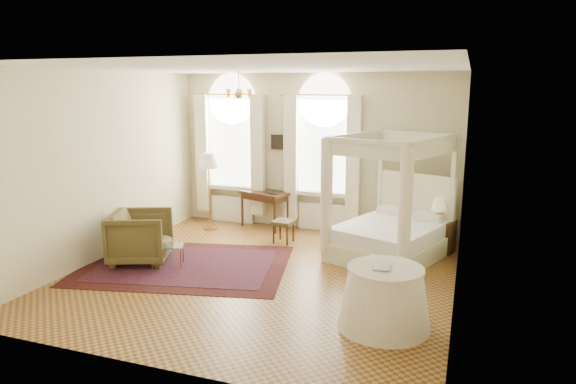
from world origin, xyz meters
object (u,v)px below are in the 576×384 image
Objects in this scene: nightstand at (442,236)px; armchair at (140,237)px; floor_lamp at (208,165)px; side_table at (385,298)px; coffee_table at (167,247)px; stool at (284,224)px; canopy_bed at (389,230)px; writing_desk at (265,197)px.

armchair is (-4.93, -2.34, 0.15)m from nightstand.
floor_lamp reaches higher than side_table.
armchair is at bearing 175.54° from coffee_table.
nightstand reaches higher than coffee_table.
nightstand is 1.35× the size of stool.
stool is (-2.09, 0.20, -0.13)m from canopy_bed.
stool is 0.45× the size of armchair.
side_table is (4.41, -1.08, -0.06)m from armchair.
coffee_table is 0.40× the size of floor_lamp.
side_table is at bearing -15.02° from coffee_table.
floor_lamp is at bearing -179.32° from nightstand.
stool is 0.68× the size of coffee_table.
canopy_bed reaches higher than stool.
side_table is (3.85, -1.03, 0.06)m from coffee_table.
canopy_bed is at bearing -5.54° from stool.
writing_desk is 2.94m from coffee_table.
nightstand is 0.51× the size of side_table.
armchair is at bearing -113.07° from writing_desk.
canopy_bed reaches higher than coffee_table.
writing_desk is at bearing 159.04° from canopy_bed.
floor_lamp is (0.14, 2.28, 0.95)m from armchair.
writing_desk is 1.38m from floor_lamp.
canopy_bed is 1.48× the size of floor_lamp.
armchair is 1.51× the size of coffee_table.
canopy_bed is 4.05m from floor_lamp.
side_table is at bearing -50.34° from writing_desk.
floor_lamp reaches higher than coffee_table.
nightstand is 0.36× the size of floor_lamp.
floor_lamp reaches higher than armchair.
stool is 2.74m from armchair.
stool is at bearing 174.46° from canopy_bed.
side_table is (2.46, -2.99, 0.02)m from stool.
coffee_table is at bearing -153.22° from canopy_bed.
nightstand is 0.50× the size of writing_desk.
writing_desk is 1.20× the size of armchair.
stool is at bearing -11.46° from floor_lamp.
side_table is (0.37, -2.79, -0.11)m from canopy_bed.
writing_desk reaches higher than stool.
side_table is (-0.52, -3.42, 0.09)m from nightstand.
armchair is at bearing 166.29° from side_table.
stool is 0.38× the size of side_table.
armchair is (-4.05, -1.71, -0.05)m from canopy_bed.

